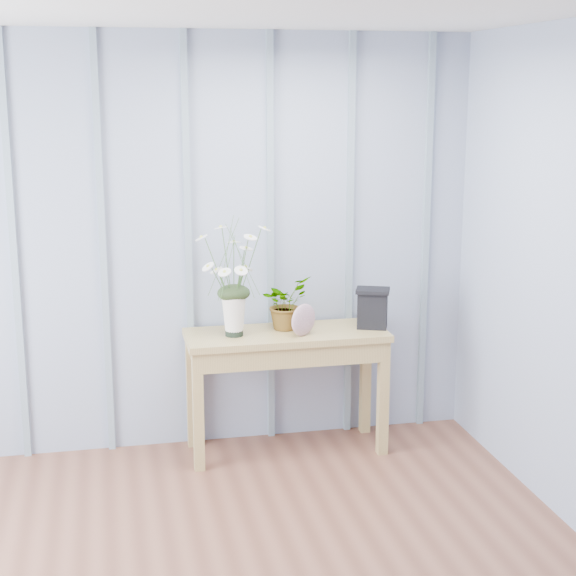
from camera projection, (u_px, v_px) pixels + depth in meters
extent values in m
cube|color=#929DB6|center=(146.00, 247.00, 5.21)|extent=(4.00, 0.01, 2.50)
cube|color=silver|center=(270.00, 210.00, 5.31)|extent=(0.03, 0.01, 0.10)
cube|color=gray|center=(14.00, 252.00, 5.05)|extent=(0.04, 0.03, 2.50)
cube|color=gray|center=(103.00, 249.00, 5.15)|extent=(0.04, 0.03, 2.50)
cube|color=gray|center=(188.00, 246.00, 5.26)|extent=(0.04, 0.03, 2.50)
cube|color=gray|center=(270.00, 243.00, 5.36)|extent=(0.04, 0.03, 2.50)
cube|color=gray|center=(350.00, 240.00, 5.46)|extent=(0.04, 0.03, 2.50)
cube|color=gray|center=(426.00, 237.00, 5.56)|extent=(0.04, 0.03, 2.50)
cube|color=#A2884D|center=(286.00, 335.00, 5.25)|extent=(1.20, 0.45, 0.04)
cube|color=#A2884D|center=(286.00, 348.00, 5.27)|extent=(1.13, 0.42, 0.12)
cube|color=#A2884D|center=(198.00, 412.00, 5.05)|extent=(0.06, 0.06, 0.71)
cube|color=#A2884D|center=(383.00, 398.00, 5.28)|extent=(0.06, 0.06, 0.71)
cube|color=#A2884D|center=(192.00, 391.00, 5.40)|extent=(0.06, 0.06, 0.71)
cube|color=#A2884D|center=(365.00, 379.00, 5.62)|extent=(0.06, 0.06, 0.71)
cylinder|color=black|center=(234.00, 330.00, 5.17)|extent=(0.10, 0.10, 0.07)
cone|color=white|center=(234.00, 313.00, 5.14)|extent=(0.19, 0.19, 0.25)
ellipsoid|color=#1F3116|center=(234.00, 293.00, 5.12)|extent=(0.19, 0.16, 0.10)
imported|color=#1F3116|center=(285.00, 303.00, 5.29)|extent=(0.38, 0.37, 0.32)
ellipsoid|color=#824366|center=(303.00, 320.00, 5.15)|extent=(0.19, 0.15, 0.19)
cube|color=black|center=(372.00, 310.00, 5.32)|extent=(0.21, 0.19, 0.22)
cube|color=black|center=(373.00, 290.00, 5.29)|extent=(0.24, 0.21, 0.02)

